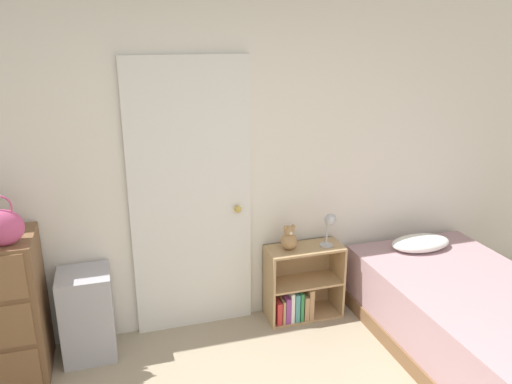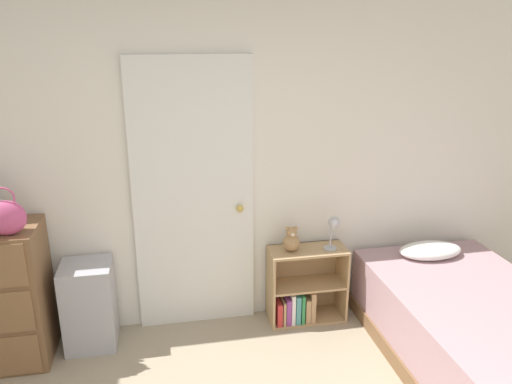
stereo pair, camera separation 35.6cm
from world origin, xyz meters
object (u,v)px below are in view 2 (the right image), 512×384
object	(u,v)px
storage_bin	(89,305)
teddy_bear	(291,240)
bookshelf	(301,292)
desk_lamp	(334,226)
handbag	(6,217)
bed	(475,330)

from	to	relation	value
storage_bin	teddy_bear	bearing A→B (deg)	1.26
bookshelf	desk_lamp	world-z (taller)	desk_lamp
bookshelf	teddy_bear	world-z (taller)	teddy_bear
teddy_bear	desk_lamp	size ratio (longest dim) A/B	0.74
handbag	storage_bin	size ratio (longest dim) A/B	0.50
bookshelf	desk_lamp	distance (m)	0.61
storage_bin	bookshelf	distance (m)	1.62
bed	storage_bin	bearing A→B (deg)	164.24
teddy_bear	bed	xyz separation A→B (m)	(1.11, -0.78, -0.43)
teddy_bear	bed	distance (m)	1.43
bookshelf	teddy_bear	bearing A→B (deg)	-178.66
handbag	bookshelf	xyz separation A→B (m)	(2.02, 0.24, -0.88)
bed	bookshelf	bearing A→B (deg)	142.60
storage_bin	teddy_bear	size ratio (longest dim) A/B	3.19
teddy_bear	bed	bearing A→B (deg)	-34.98
storage_bin	desk_lamp	xyz separation A→B (m)	(1.85, -0.01, 0.48)
storage_bin	bed	world-z (taller)	storage_bin
teddy_bear	bed	size ratio (longest dim) A/B	0.11
handbag	storage_bin	world-z (taller)	handbag
desk_lamp	teddy_bear	bearing A→B (deg)	173.04
teddy_bear	bookshelf	bearing A→B (deg)	1.34
teddy_bear	storage_bin	bearing A→B (deg)	-178.74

